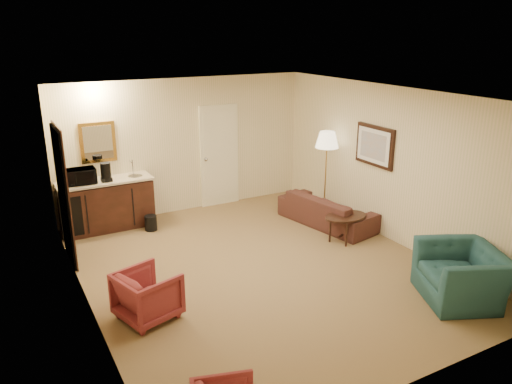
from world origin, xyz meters
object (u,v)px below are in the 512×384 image
waste_bin (151,223)px  microwave (81,175)px  teal_armchair (463,266)px  rose_chair_near (147,293)px  wetbar_cabinet (107,204)px  coffee_table (345,227)px  floor_lamp (326,174)px  sofa (327,205)px  coffee_maker (106,172)px

waste_bin → microwave: (-1.04, 0.41, 0.95)m
teal_armchair → rose_chair_near: teal_armchair is taller
wetbar_cabinet → coffee_table: (3.45, -2.47, -0.24)m
rose_chair_near → floor_lamp: bearing=-82.0°
coffee_table → floor_lamp: 1.36m
wetbar_cabinet → sofa: 4.00m
floor_lamp → teal_armchair: bearing=-94.9°
floor_lamp → waste_bin: floor_lamp is taller
teal_armchair → wetbar_cabinet: bearing=-119.3°
wetbar_cabinet → microwave: 0.74m
microwave → coffee_maker: (0.41, -0.06, 0.00)m
rose_chair_near → coffee_maker: 3.23m
wetbar_cabinet → rose_chair_near: size_ratio=2.36×
wetbar_cabinet → waste_bin: wetbar_cabinet is taller
coffee_maker → wetbar_cabinet: bearing=115.6°
teal_armchair → microwave: (-3.94, 4.75, 0.60)m
teal_armchair → microwave: size_ratio=2.27×
microwave → coffee_maker: bearing=-7.3°
rose_chair_near → microwave: size_ratio=1.44×
wetbar_cabinet → coffee_maker: 0.63m
coffee_table → waste_bin: bearing=144.2°
wetbar_cabinet → rose_chair_near: 3.24m
teal_armchair → coffee_maker: coffee_maker is taller
wetbar_cabinet → coffee_maker: bearing=-79.2°
rose_chair_near → microwave: 3.28m
wetbar_cabinet → sofa: (3.60, -1.74, -0.09)m
rose_chair_near → floor_lamp: floor_lamp is taller
wetbar_cabinet → coffee_maker: size_ratio=4.93×
rose_chair_near → coffee_table: 3.78m
rose_chair_near → coffee_maker: coffee_maker is taller
teal_armchair → coffee_maker: (-3.53, 4.69, 0.61)m
sofa → teal_armchair: teal_armchair is taller
teal_armchair → floor_lamp: floor_lamp is taller
coffee_table → microwave: size_ratio=1.59×
sofa → coffee_maker: bearing=54.4°
sofa → coffee_table: (-0.15, -0.73, -0.15)m
wetbar_cabinet → rose_chair_near: bearing=-94.4°
teal_armchair → coffee_table: bearing=-153.4°
waste_bin → coffee_maker: size_ratio=0.82×
rose_chair_near → microwave: microwave is taller
teal_armchair → floor_lamp: bearing=-160.8°
sofa → coffee_maker: size_ratio=5.70×
coffee_table → floor_lamp: bearing=70.8°
sofa → floor_lamp: 0.67m
sofa → coffee_table: size_ratio=2.48×
wetbar_cabinet → floor_lamp: size_ratio=0.99×
coffee_maker → rose_chair_near: bearing=-80.1°
floor_lamp → sofa: bearing=-120.6°
rose_chair_near → microwave: bearing=-14.4°
teal_armchair → waste_bin: size_ratio=4.02×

